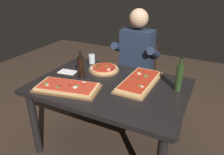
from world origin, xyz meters
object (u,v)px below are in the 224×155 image
Objects in this scene: oil_bottle_amber at (179,77)px; seated_diner at (135,59)px; diner_chair at (138,75)px; wine_bottle_dark at (81,67)px; pizza_rectangular_left at (139,81)px; pizza_rectangular_front at (67,87)px; dining_table at (110,93)px; tumbler_near_camera at (92,59)px; pizza_round_far at (104,69)px.

oil_bottle_amber is 0.23× the size of seated_diner.
wine_bottle_dark is at bearing -109.25° from diner_chair.
pizza_rectangular_left is at bearing -175.94° from oil_bottle_amber.
oil_bottle_amber is 0.84m from seated_diner.
pizza_rectangular_left is (0.53, 0.40, -0.00)m from pizza_rectangular_front.
pizza_rectangular_left reaches higher than dining_table.
tumbler_near_camera is 0.69m from diner_chair.
pizza_rectangular_left is at bearing -13.99° from pizza_round_far.
wine_bottle_dark reaches higher than pizza_round_far.
wine_bottle_dark is at bearing 177.26° from dining_table.
wine_bottle_dark is 0.89× the size of oil_bottle_amber.
pizza_rectangular_front is 1.90× the size of pizza_round_far.
pizza_round_far is 0.37× the size of diner_chair.
oil_bottle_amber reaches higher than diner_chair.
pizza_rectangular_left is 0.64m from seated_diner.
seated_diner reaches higher than wine_bottle_dark.
pizza_rectangular_front is 6.10× the size of tumbler_near_camera.
pizza_rectangular_left is at bearing 37.04° from pizza_rectangular_front.
oil_bottle_amber reaches higher than pizza_rectangular_left.
diner_chair is (-0.27, 0.71, -0.27)m from pizza_rectangular_left.
pizza_round_far is at bearing -110.22° from seated_diner.
dining_table is 0.35m from pizza_round_far.
seated_diner is at bearing -90.00° from diner_chair.
dining_table is 5.10× the size of wine_bottle_dark.
pizza_round_far is at bearing -106.40° from diner_chair.
pizza_rectangular_left is at bearing 31.89° from dining_table.
dining_table is 0.30m from pizza_rectangular_left.
tumbler_near_camera is at bearing -140.31° from seated_diner.
dining_table is 13.90× the size of tumbler_near_camera.
pizza_round_far is 0.24× the size of seated_diner.
tumbler_near_camera is (-1.02, 0.22, -0.08)m from oil_bottle_amber.
dining_table is at bearing -87.94° from seated_diner.
tumbler_near_camera reaches higher than pizza_round_far.
diner_chair is (-0.03, 0.86, -0.16)m from dining_table.
diner_chair reaches higher than dining_table.
oil_bottle_amber is at bearing 4.06° from pizza_rectangular_left.
dining_table is 0.38m from wine_bottle_dark.
tumbler_near_camera is (-0.14, 0.65, 0.03)m from pizza_rectangular_front.
wine_bottle_dark is 0.40m from tumbler_near_camera.
seated_diner reaches higher than pizza_rectangular_left.
wine_bottle_dark is at bearing -115.82° from pizza_round_far.
pizza_round_far is 0.51m from seated_diner.
oil_bottle_amber is at bearing -6.20° from pizza_round_far.
pizza_round_far is (0.09, 0.51, 0.00)m from pizza_rectangular_front.
wine_bottle_dark is at bearing 96.01° from pizza_rectangular_front.
pizza_rectangular_front and pizza_round_far have the same top height.
dining_table is at bearing -52.02° from pizza_round_far.
tumbler_near_camera is at bearing 137.69° from dining_table.
oil_bottle_amber is at bearing 9.92° from wine_bottle_dark.
pizza_rectangular_front is at bearing -105.04° from seated_diner.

